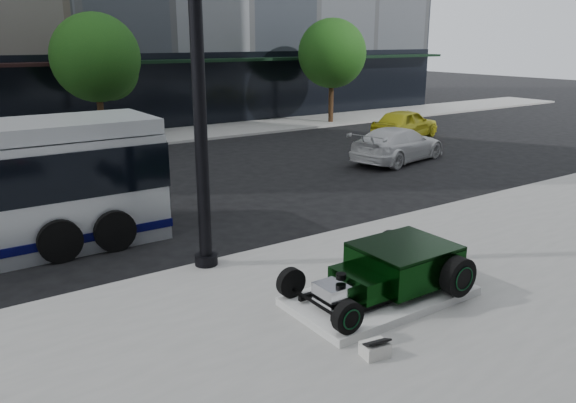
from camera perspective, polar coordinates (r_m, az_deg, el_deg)
ground at (r=14.52m, az=-7.16°, el=-2.83°), size 120.00×120.00×0.00m
sidewalk_far at (r=27.39m, az=-20.80°, el=5.39°), size 70.00×4.00×0.12m
street_trees at (r=26.40m, az=-18.65°, el=13.36°), size 29.80×3.80×5.70m
display_plinth at (r=10.51m, az=9.39°, el=-9.45°), size 3.40×1.80×0.15m
hot_rod at (r=10.52m, az=10.84°, el=-6.50°), size 3.22×2.00×0.81m
info_plaque at (r=8.78m, az=8.83°, el=-14.54°), size 0.44×0.36×0.31m
lamppost at (r=11.16m, az=-9.14°, el=13.29°), size 0.48×0.48×8.78m
white_sedan at (r=22.76m, az=11.13°, el=5.72°), size 5.00×2.89×1.36m
yellow_taxi at (r=28.03m, az=11.82°, el=7.73°), size 4.62×2.88×1.47m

